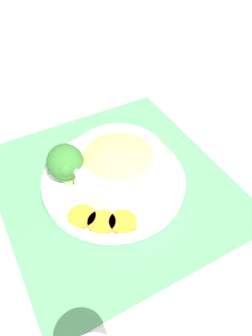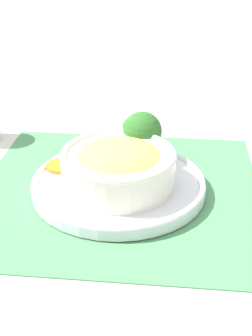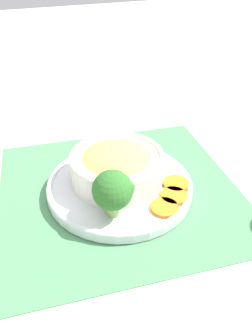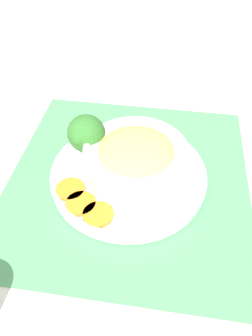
# 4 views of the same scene
# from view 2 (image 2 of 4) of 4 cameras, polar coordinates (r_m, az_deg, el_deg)

# --- Properties ---
(ground_plane) EXTENTS (4.00, 4.00, 0.00)m
(ground_plane) POSITION_cam_2_polar(r_m,az_deg,el_deg) (0.75, -0.90, -2.87)
(ground_plane) COLOR beige
(placemat) EXTENTS (0.49, 0.47, 0.00)m
(placemat) POSITION_cam_2_polar(r_m,az_deg,el_deg) (0.75, -0.91, -2.74)
(placemat) COLOR #4C8C59
(placemat) RESTS_ON ground_plane
(plate) EXTENTS (0.28, 0.28, 0.02)m
(plate) POSITION_cam_2_polar(r_m,az_deg,el_deg) (0.75, -0.91, -1.86)
(plate) COLOR silver
(plate) RESTS_ON placemat
(bowl) EXTENTS (0.18, 0.18, 0.07)m
(bowl) POSITION_cam_2_polar(r_m,az_deg,el_deg) (0.72, -1.17, 0.34)
(bowl) COLOR silver
(bowl) RESTS_ON plate
(broccoli_floret) EXTENTS (0.07, 0.07, 0.09)m
(broccoli_floret) POSITION_cam_2_polar(r_m,az_deg,el_deg) (0.79, 1.94, 4.43)
(broccoli_floret) COLOR #84AD5B
(broccoli_floret) RESTS_ON plate
(carrot_slice_near) EXTENTS (0.05, 0.05, 0.01)m
(carrot_slice_near) POSITION_cam_2_polar(r_m,az_deg,el_deg) (0.83, -4.13, 1.92)
(carrot_slice_near) COLOR orange
(carrot_slice_near) RESTS_ON plate
(carrot_slice_middle) EXTENTS (0.05, 0.05, 0.01)m
(carrot_slice_middle) POSITION_cam_2_polar(r_m,az_deg,el_deg) (0.81, -6.29, 1.23)
(carrot_slice_middle) COLOR orange
(carrot_slice_middle) RESTS_ON plate
(carrot_slice_far) EXTENTS (0.05, 0.05, 0.01)m
(carrot_slice_far) POSITION_cam_2_polar(r_m,az_deg,el_deg) (0.79, -7.97, 0.23)
(carrot_slice_far) COLOR orange
(carrot_slice_far) RESTS_ON plate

